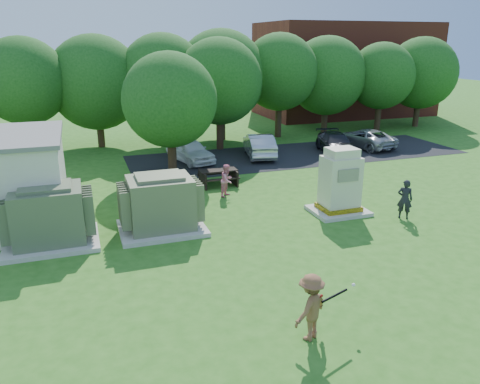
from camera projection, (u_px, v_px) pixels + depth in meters
name	position (u px, v px, depth m)	size (l,w,h in m)	color
ground	(285.00, 274.00, 13.68)	(120.00, 120.00, 0.00)	#2D6619
brick_building	(345.00, 69.00, 42.31)	(15.00, 8.00, 8.00)	maroon
parking_strip	(298.00, 154.00, 27.99)	(20.00, 6.00, 0.01)	#232326
transformer_left	(49.00, 217.00, 15.40)	(3.00, 2.40, 2.07)	beige
transformer_right	(161.00, 205.00, 16.56)	(3.00, 2.40, 2.07)	beige
generator_cabinet	(340.00, 185.00, 18.23)	(2.14, 1.75, 2.61)	beige
picnic_table	(218.00, 176.00, 21.94)	(1.76, 1.32, 0.75)	black
batter	(311.00, 307.00, 10.50)	(1.04, 0.60, 1.61)	brown
person_by_generator	(405.00, 199.00, 17.75)	(0.56, 0.37, 1.54)	black
person_at_picnic	(227.00, 180.00, 20.33)	(0.69, 0.54, 1.43)	pink
car_white	(190.00, 150.00, 26.16)	(1.52, 3.77, 1.29)	white
car_silver_a	(259.00, 145.00, 27.35)	(1.43, 4.10, 1.35)	#BABABF
car_dark	(336.00, 143.00, 28.19)	(1.68, 4.14, 1.20)	black
car_silver_b	(365.00, 138.00, 29.73)	(1.97, 4.28, 1.19)	#A7A7AB
batting_equipment	(335.00, 294.00, 10.58)	(1.22, 0.54, 0.11)	black
tree_row	(191.00, 79.00, 29.57)	(41.30, 13.30, 7.30)	#47301E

